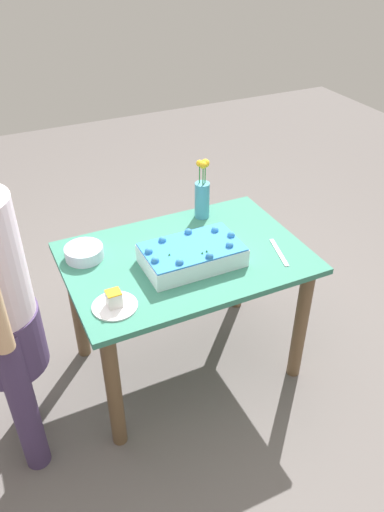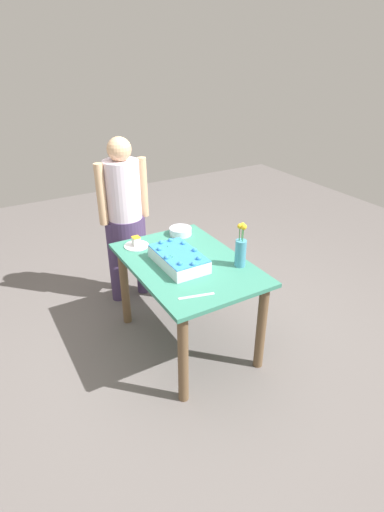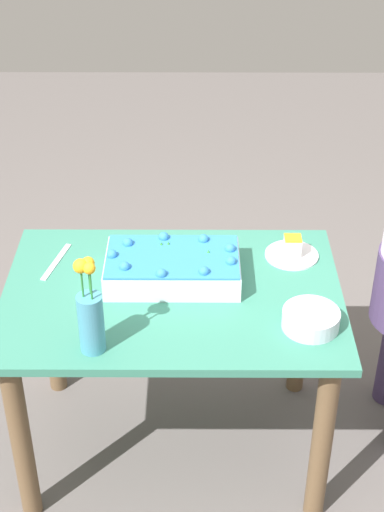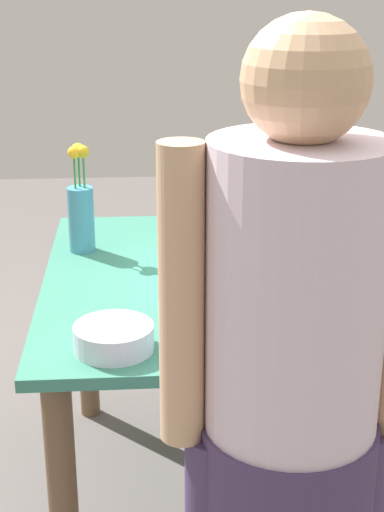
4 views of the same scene
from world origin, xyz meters
name	(u,v)px [view 2 (image 2 of 4)]	position (x,y,z in m)	size (l,w,h in m)	color
ground_plane	(188,341)	(0.00, 0.00, 0.00)	(8.00, 8.00, 0.00)	#625B59
dining_table	(187,278)	(0.00, 0.00, 0.60)	(1.15, 0.79, 0.73)	#367B65
sheet_cake	(178,258)	(0.00, -0.07, 0.78)	(0.46, 0.27, 0.12)	white
serving_plate_with_slice	(136,244)	(-0.43, -0.22, 0.76)	(0.19, 0.19, 0.08)	white
cake_knife	(196,296)	(0.42, -0.17, 0.74)	(0.23, 0.02, 0.00)	silver
flower_vase	(241,250)	(0.23, 0.30, 0.86)	(0.08, 0.08, 0.33)	teal
fruit_bowl	(181,231)	(-0.44, 0.19, 0.76)	(0.18, 0.18, 0.06)	silver
person_standing	(124,212)	(-0.87, -0.13, 0.85)	(0.31, 0.45, 1.49)	#45345B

